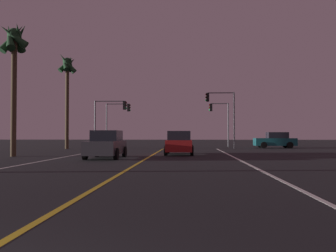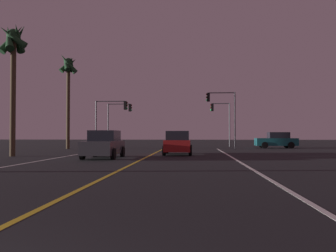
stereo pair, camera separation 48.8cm
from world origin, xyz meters
The scene contains 12 objects.
lane_edge_right centered at (5.44, 14.63, 0.00)m, with size 0.16×41.27×0.01m, color silver.
lane_edge_left centered at (-5.44, 14.63, 0.00)m, with size 0.16×41.27×0.01m, color silver.
lane_center_divider centered at (0.00, 14.63, 0.00)m, with size 0.16×41.27×0.01m, color gold.
car_oncoming centered at (-2.48, 19.95, 0.82)m, with size 2.02×4.30×1.70m.
car_ahead_far centered at (1.88, 24.25, 0.82)m, with size 2.02×4.30×1.70m.
car_crossing_side centered at (11.87, 37.48, 0.82)m, with size 4.30×2.02×1.70m.
traffic_light_near_right centered at (5.91, 35.77, 4.29)m, with size 3.04×0.36×5.82m.
traffic_light_near_left centered at (-5.59, 35.77, 3.76)m, with size 3.47×0.36×5.01m.
traffic_light_far_right centered at (6.20, 41.27, 3.82)m, with size 2.34×0.36×5.17m.
traffic_light_far_left centered at (-5.86, 41.27, 3.86)m, with size 2.99×0.36×5.18m.
palm_tree_left_mid centered at (-9.00, 21.38, 7.15)m, with size 2.11×2.24×9.05m.
palm_tree_left_far centered at (-9.69, 34.02, 7.66)m, with size 2.10×1.96×9.72m.
Camera 2 is at (2.98, -1.97, 1.45)m, focal length 38.83 mm.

